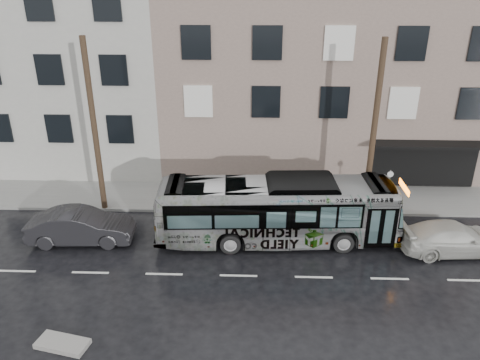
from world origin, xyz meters
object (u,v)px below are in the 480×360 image
object	(u,v)px
sign_post	(388,191)
bus	(277,211)
utility_pole_rear	(94,128)
white_sedan	(453,238)
dark_sedan	(81,226)
utility_pole_front	(374,131)

from	to	relation	value
sign_post	bus	distance (m)	6.54
utility_pole_rear	sign_post	distance (m)	15.46
white_sedan	dark_sedan	distance (m)	17.35
bus	dark_sedan	distance (m)	9.32
sign_post	dark_sedan	distance (m)	15.55
sign_post	white_sedan	distance (m)	4.20
utility_pole_rear	white_sedan	xyz separation A→B (m)	(17.26, -3.54, -3.94)
sign_post	dark_sedan	xyz separation A→B (m)	(-15.19, -3.26, -0.54)
sign_post	bus	bearing A→B (deg)	-154.78
white_sedan	sign_post	bearing A→B (deg)	26.31
utility_pole_rear	sign_post	xyz separation A→B (m)	(15.10, 0.00, -3.30)
utility_pole_rear	bus	distance (m)	10.08
utility_pole_front	dark_sedan	world-z (taller)	utility_pole_front
utility_pole_rear	white_sedan	distance (m)	18.05
utility_pole_front	white_sedan	size ratio (longest dim) A/B	1.84
bus	white_sedan	distance (m)	8.15
sign_post	bus	size ratio (longest dim) A/B	0.21
bus	sign_post	bearing A→B (deg)	-67.75
utility_pole_front	dark_sedan	size ratio (longest dim) A/B	1.84
sign_post	utility_pole_front	bearing A→B (deg)	180.00
sign_post	white_sedan	bearing A→B (deg)	-58.66
utility_pole_rear	dark_sedan	bearing A→B (deg)	-91.59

